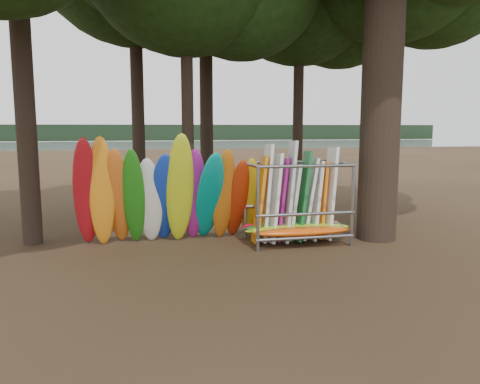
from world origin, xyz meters
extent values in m
plane|color=#47331E|center=(0.00, 0.00, 0.00)|extent=(120.00, 120.00, 0.00)
plane|color=gray|center=(0.00, 60.00, 0.00)|extent=(160.00, 160.00, 0.00)
cube|color=black|center=(0.00, 110.00, 2.00)|extent=(160.00, 4.00, 4.00)
cylinder|color=black|center=(-2.69, 6.12, 5.73)|extent=(0.46, 0.46, 11.47)
cylinder|color=black|center=(0.08, 7.82, 7.16)|extent=(0.54, 0.54, 14.31)
cylinder|color=black|center=(3.39, 5.95, 5.26)|extent=(0.40, 0.40, 10.52)
cylinder|color=black|center=(-1.21, 3.05, 5.05)|extent=(0.37, 0.37, 10.09)
cylinder|color=black|center=(5.72, 3.45, 5.72)|extent=(0.45, 0.45, 11.43)
cylinder|color=black|center=(4.03, 0.76, 6.42)|extent=(1.12, 1.12, 12.84)
ellipsoid|color=red|center=(-4.13, 1.43, 1.51)|extent=(0.76, 1.53, 3.13)
ellipsoid|color=orange|center=(-3.71, 1.36, 1.52)|extent=(0.77, 1.16, 3.11)
ellipsoid|color=orange|center=(-3.30, 1.52, 1.36)|extent=(0.75, 1.54, 2.84)
ellipsoid|color=#217A18|center=(-2.88, 1.39, 1.36)|extent=(0.69, 1.38, 2.81)
ellipsoid|color=white|center=(-2.47, 1.53, 1.22)|extent=(0.85, 1.18, 2.53)
ellipsoid|color=#1538B7|center=(-2.05, 1.52, 1.28)|extent=(0.82, 1.43, 2.66)
ellipsoid|color=#C3D61C|center=(-1.64, 1.30, 1.55)|extent=(0.81, 1.41, 3.20)
ellipsoid|color=#991D8A|center=(-1.23, 1.57, 1.34)|extent=(0.68, 1.32, 2.80)
ellipsoid|color=#059B96|center=(-0.81, 1.38, 1.30)|extent=(0.90, 1.96, 2.77)
ellipsoid|color=#C56716|center=(-0.40, 1.37, 1.34)|extent=(0.67, 1.38, 2.77)
ellipsoid|color=#AF2C0D|center=(0.02, 1.47, 1.19)|extent=(0.67, 1.61, 2.54)
ellipsoid|color=gold|center=(0.43, 1.65, 1.20)|extent=(0.71, 1.19, 2.49)
ellipsoid|color=#F6580D|center=(1.60, 0.34, 0.42)|extent=(2.80, 0.55, 0.24)
ellipsoid|color=#A6CB1B|center=(1.60, 0.69, 0.42)|extent=(3.09, 0.55, 0.24)
ellipsoid|color=#1A7526|center=(1.60, 1.03, 0.42)|extent=(2.93, 0.55, 0.24)
ellipsoid|color=#E8113D|center=(1.60, 1.30, 0.42)|extent=(3.01, 0.55, 0.24)
cube|color=orange|center=(0.55, 1.00, 1.22)|extent=(0.43, 0.76, 2.46)
cube|color=white|center=(0.76, 1.10, 1.38)|extent=(0.37, 0.80, 2.80)
cube|color=white|center=(0.97, 0.95, 1.26)|extent=(0.41, 0.80, 2.55)
cube|color=#981978|center=(1.18, 1.11, 1.18)|extent=(0.44, 0.79, 2.40)
cube|color=silver|center=(1.39, 0.91, 1.43)|extent=(0.41, 0.79, 2.89)
cube|color=white|center=(1.60, 1.15, 1.10)|extent=(0.43, 0.74, 2.23)
cube|color=#176B2E|center=(1.81, 0.95, 1.29)|extent=(0.47, 0.76, 2.61)
cube|color=white|center=(2.02, 1.08, 1.19)|extent=(0.53, 0.77, 2.39)
cube|color=white|center=(2.22, 1.00, 1.14)|extent=(0.36, 0.75, 2.31)
cube|color=orange|center=(2.43, 1.15, 1.13)|extent=(0.34, 0.77, 2.28)
cube|color=white|center=(2.64, 0.99, 1.33)|extent=(0.38, 0.80, 2.70)
camera|label=1|loc=(-2.76, -11.51, 3.24)|focal=35.00mm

